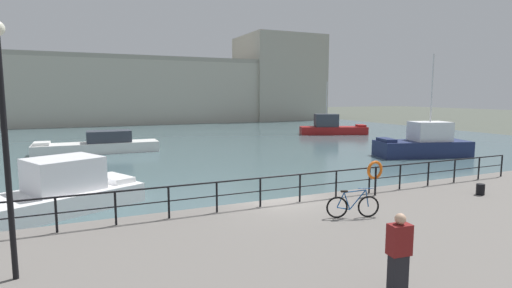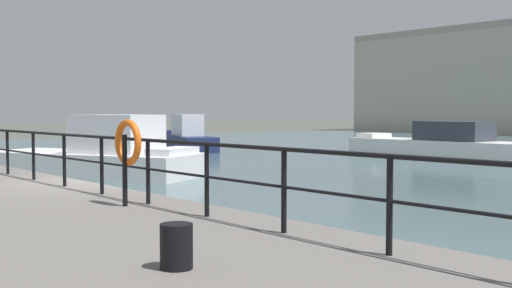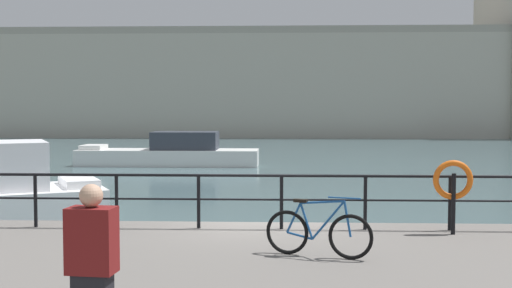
% 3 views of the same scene
% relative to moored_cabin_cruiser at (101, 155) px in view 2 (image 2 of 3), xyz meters
% --- Properties ---
extents(ground_plane, '(240.00, 240.00, 0.00)m').
position_rel_moored_cabin_cruiser_xyz_m(ground_plane, '(8.29, -4.50, -0.76)').
color(ground_plane, '#4C5147').
extents(moored_cabin_cruiser, '(8.48, 6.14, 2.20)m').
position_rel_moored_cabin_cruiser_xyz_m(moored_cabin_cruiser, '(0.00, 0.00, 0.00)').
color(moored_cabin_cruiser, white).
rests_on(moored_cabin_cruiser, water_basin).
extents(moored_blue_motorboat, '(7.12, 4.02, 2.14)m').
position_rel_moored_cabin_cruiser_xyz_m(moored_blue_motorboat, '(-10.55, 10.95, -0.00)').
color(moored_blue_motorboat, navy).
rests_on(moored_blue_motorboat, water_basin).
extents(moored_green_narrowboat, '(9.73, 2.40, 1.83)m').
position_rel_moored_cabin_cruiser_xyz_m(moored_green_narrowboat, '(2.72, 17.25, -0.08)').
color(moored_green_narrowboat, white).
rests_on(moored_green_narrowboat, water_basin).
extents(quay_railing, '(24.55, 0.07, 1.08)m').
position_rel_moored_cabin_cruiser_xyz_m(quay_railing, '(7.96, -5.25, 0.80)').
color(quay_railing, black).
rests_on(quay_railing, quay_promenade).
extents(mooring_bollard, '(0.32, 0.32, 0.44)m').
position_rel_moored_cabin_cruiser_xyz_m(mooring_bollard, '(15.96, -7.28, 0.28)').
color(mooring_bollard, black).
rests_on(mooring_bollard, quay_promenade).
extents(life_ring_stand, '(0.75, 0.16, 1.40)m').
position_rel_moored_cabin_cruiser_xyz_m(life_ring_stand, '(12.01, -5.60, 1.04)').
color(life_ring_stand, black).
rests_on(life_ring_stand, quay_promenade).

